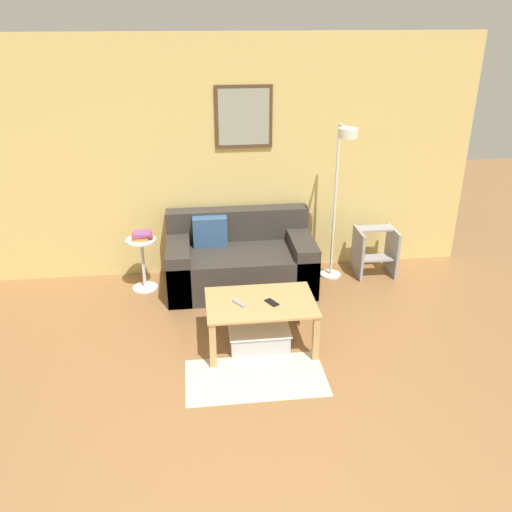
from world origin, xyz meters
TOP-DOWN VIEW (x-y plane):
  - wall_back at (0.00, 3.68)m, footprint 5.60×0.09m
  - area_rug at (0.15, 1.58)m, footprint 1.14×0.61m
  - couch at (0.18, 3.23)m, footprint 1.54×0.85m
  - coffee_table at (0.26, 2.07)m, footprint 0.95×0.64m
  - storage_bin at (0.24, 2.05)m, footprint 0.54×0.37m
  - floor_lamp at (1.22, 3.16)m, footprint 0.23×0.51m
  - side_table at (-0.84, 3.27)m, footprint 0.32×0.32m
  - book_stack at (-0.83, 3.28)m, footprint 0.23×0.18m
  - remote_control at (0.07, 2.04)m, footprint 0.11×0.15m
  - cell_phone at (0.35, 2.03)m, footprint 0.13×0.15m
  - step_stool at (1.71, 3.32)m, footprint 0.43×0.39m

SIDE VIEW (x-z plane):
  - area_rug at x=0.15m, z-range 0.00..0.01m
  - storage_bin at x=0.24m, z-range 0.00..0.19m
  - couch at x=0.18m, z-range -0.11..0.67m
  - step_stool at x=1.71m, z-range 0.02..0.55m
  - side_table at x=-0.84m, z-range 0.05..0.63m
  - coffee_table at x=0.26m, z-range 0.14..0.58m
  - cell_phone at x=0.35m, z-range 0.44..0.45m
  - remote_control at x=0.07m, z-range 0.44..0.46m
  - book_stack at x=-0.83m, z-range 0.57..0.65m
  - floor_lamp at x=1.22m, z-range 0.32..2.03m
  - wall_back at x=0.00m, z-range 0.01..2.56m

